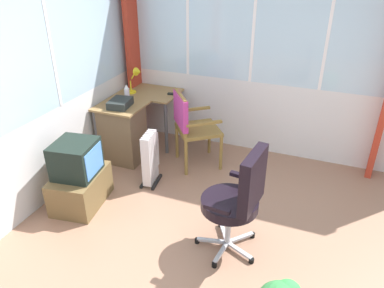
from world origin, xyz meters
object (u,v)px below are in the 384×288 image
object	(u,v)px
wooden_armchair	(188,121)
tv_on_stand	(79,178)
desk	(124,130)
tv_remote	(173,94)
paper_tray	(120,103)
desk_lamp	(137,76)
spray_bottle	(127,93)
office_chair	(239,196)
space_heater	(151,158)

from	to	relation	value
wooden_armchair	tv_on_stand	size ratio (longest dim) A/B	1.30
desk	tv_remote	size ratio (longest dim) A/B	7.34
tv_remote	paper_tray	distance (m)	0.74
desk_lamp	spray_bottle	xyz separation A→B (m)	(-0.36, -0.06, -0.10)
tv_remote	wooden_armchair	world-z (taller)	wooden_armchair
tv_remote	office_chair	bearing A→B (deg)	-150.13
desk_lamp	paper_tray	xyz separation A→B (m)	(-0.56, -0.07, -0.16)
desk	desk_lamp	xyz separation A→B (m)	(0.51, 0.06, 0.55)
space_heater	desk_lamp	bearing A→B (deg)	35.34
desk_lamp	space_heater	bearing A→B (deg)	-144.66
paper_tray	space_heater	distance (m)	0.79
tv_on_stand	desk	bearing A→B (deg)	3.90
space_heater	desk	bearing A→B (deg)	56.74
spray_bottle	space_heater	bearing A→B (deg)	-132.57
desk	paper_tray	distance (m)	0.39
paper_tray	space_heater	bearing A→B (deg)	-120.46
desk	space_heater	xyz separation A→B (m)	(-0.37, -0.57, -0.07)
desk	space_heater	size ratio (longest dim) A/B	1.76
desk_lamp	spray_bottle	bearing A→B (deg)	-171.05
paper_tray	tv_remote	bearing A→B (deg)	-35.03
desk	paper_tray	world-z (taller)	paper_tray
tv_remote	paper_tray	bearing A→B (deg)	135.80
paper_tray	office_chair	world-z (taller)	office_chair
paper_tray	office_chair	distance (m)	2.06
tv_remote	wooden_armchair	size ratio (longest dim) A/B	0.16
desk	spray_bottle	distance (m)	0.47
tv_remote	spray_bottle	xyz separation A→B (m)	(-0.41, 0.44, 0.09)
tv_remote	space_heater	world-z (taller)	tv_remote
desk_lamp	wooden_armchair	distance (m)	1.01
paper_tray	wooden_armchair	size ratio (longest dim) A/B	0.32
spray_bottle	tv_on_stand	xyz separation A→B (m)	(-1.17, -0.07, -0.52)
wooden_armchair	tv_remote	bearing A→B (deg)	42.45
desk	wooden_armchair	xyz separation A→B (m)	(0.14, -0.83, 0.21)
tv_remote	tv_on_stand	size ratio (longest dim) A/B	0.21
spray_bottle	wooden_armchair	bearing A→B (deg)	-90.49
office_chair	space_heater	bearing A→B (deg)	59.34
desk_lamp	tv_on_stand	size ratio (longest dim) A/B	0.44
paper_tray	desk_lamp	bearing A→B (deg)	7.65
tv_remote	office_chair	size ratio (longest dim) A/B	0.15
desk	office_chair	size ratio (longest dim) A/B	1.07
spray_bottle	tv_on_stand	world-z (taller)	spray_bottle
desk	tv_on_stand	bearing A→B (deg)	-176.10
paper_tray	space_heater	world-z (taller)	paper_tray
tv_remote	space_heater	distance (m)	1.03
desk	space_heater	bearing A→B (deg)	-123.26
paper_tray	office_chair	xyz separation A→B (m)	(-1.04, -1.77, -0.19)
spray_bottle	wooden_armchair	size ratio (longest dim) A/B	0.23
tv_remote	paper_tray	xyz separation A→B (m)	(-0.61, 0.43, 0.03)
tv_remote	paper_tray	world-z (taller)	paper_tray
desk_lamp	tv_remote	distance (m)	0.54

